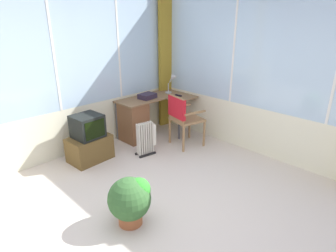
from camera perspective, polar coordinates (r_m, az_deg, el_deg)
name	(u,v)px	position (r m, az deg, el deg)	size (l,w,h in m)	color
ground	(166,224)	(3.49, -0.31, -18.81)	(5.64, 5.73, 0.06)	beige
north_window_panel	(55,72)	(4.76, -21.30, 9.93)	(4.64, 0.07, 2.79)	#EAE8C5
east_window_panel	(278,72)	(4.70, 20.93, 9.82)	(0.07, 4.73, 2.79)	#EAE8C5
curtain_corner	(166,60)	(5.91, -0.33, 12.82)	(0.34, 0.07, 2.69)	olive
desk	(137,119)	(5.37, -6.21, 1.47)	(1.35, 0.88, 0.75)	brown
desk_lamp	(173,80)	(5.73, 0.98, 8.97)	(0.23, 0.20, 0.38)	#B2B7BC
tv_remote	(178,95)	(5.55, 2.04, 6.05)	(0.04, 0.15, 0.02)	black
paper_tray	(147,96)	(5.38, -4.09, 5.90)	(0.30, 0.23, 0.09)	#2B2132
wooden_armchair	(181,114)	(4.99, 2.67, 2.34)	(0.58, 0.58, 0.92)	#997248
tv_on_stand	(89,141)	(4.76, -15.27, -2.78)	(0.67, 0.48, 0.76)	brown
space_heater	(147,138)	(4.81, -4.25, -2.44)	(0.36, 0.22, 0.56)	silver
potted_plant	(131,199)	(3.30, -7.36, -14.07)	(0.48, 0.48, 0.56)	#9E5530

